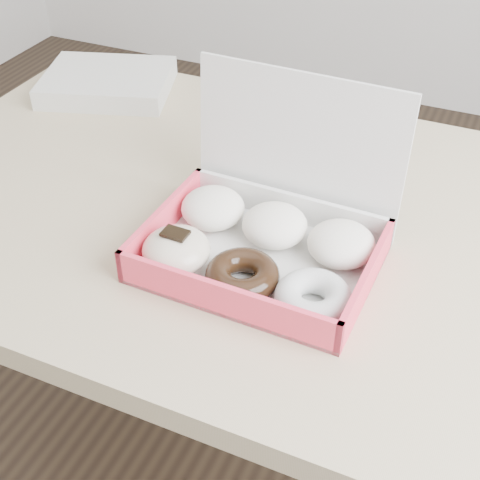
% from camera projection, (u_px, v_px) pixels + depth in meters
% --- Properties ---
extents(ground, '(4.00, 4.00, 0.00)m').
position_uv_depth(ground, '(240.00, 471.00, 1.53)').
color(ground, black).
rests_on(ground, ground).
extents(table, '(1.20, 0.80, 0.75)m').
position_uv_depth(table, '(240.00, 242.00, 1.12)').
color(table, tan).
rests_on(table, ground).
extents(donut_box, '(0.33, 0.27, 0.23)m').
position_uv_depth(donut_box, '(263.00, 236.00, 0.94)').
color(donut_box, silver).
rests_on(donut_box, table).
extents(newspapers, '(0.30, 0.27, 0.04)m').
position_uv_depth(newspapers, '(108.00, 82.00, 1.37)').
color(newspapers, white).
rests_on(newspapers, table).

